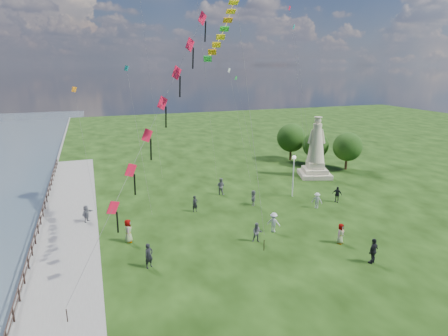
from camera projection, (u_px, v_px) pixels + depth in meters
name	position (u px, v px, depth m)	size (l,w,h in m)	color
waterfront	(49.00, 249.00, 29.38)	(200.00, 200.00, 1.51)	#323D4B
statue	(316.00, 154.00, 47.71)	(4.81, 4.81, 7.71)	beige
lamppost	(294.00, 167.00, 40.20)	(0.43, 0.43, 4.60)	silver
tree_row	(315.00, 142.00, 53.45)	(8.71, 11.27, 5.59)	#382314
person_0	(149.00, 256.00, 26.39)	(0.67, 0.44, 1.84)	black
person_1	(257.00, 233.00, 30.25)	(0.80, 0.50, 1.66)	#595960
person_2	(274.00, 222.00, 32.10)	(1.13, 0.58, 1.75)	silver
person_3	(373.00, 251.00, 26.98)	(1.13, 0.58, 1.93)	black
person_4	(340.00, 234.00, 30.02)	(0.83, 0.51, 1.69)	#595960
person_5	(87.00, 215.00, 33.98)	(1.48, 0.64, 1.59)	#595960
person_6	(195.00, 204.00, 36.56)	(0.59, 0.39, 1.62)	black
person_7	(221.00, 186.00, 41.43)	(0.93, 0.57, 1.90)	#595960
person_8	(317.00, 200.00, 37.52)	(1.05, 0.54, 1.62)	silver
person_9	(337.00, 194.00, 39.16)	(0.99, 0.51, 1.70)	black
person_10	(128.00, 231.00, 30.23)	(0.95, 0.58, 1.94)	#595960
person_11	(253.00, 198.00, 38.30)	(1.47, 0.63, 1.59)	#595960
red_kite_train	(161.00, 109.00, 25.24)	(11.25, 9.35, 17.81)	black
small_kites	(210.00, 65.00, 44.46)	(27.33, 16.96, 24.45)	teal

